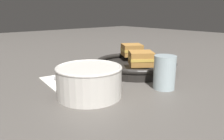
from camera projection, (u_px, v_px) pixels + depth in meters
The scene contains 8 objects.
ground_plane at pixel (104, 85), 0.67m from camera, with size 4.00×4.00×0.00m, color #56514C.
napkin at pixel (76, 81), 0.70m from camera, with size 0.23×0.20×0.00m.
soup_bowl at pixel (89, 79), 0.57m from camera, with size 0.17×0.17×0.08m.
spoon at pixel (83, 80), 0.68m from camera, with size 0.12×0.10×0.01m.
skillet at pixel (136, 65), 0.82m from camera, with size 0.30×0.30×0.04m.
sandwich_near_left at pixel (132, 50), 0.89m from camera, with size 0.11×0.11×0.05m.
sandwich_near_right at pixel (141, 58), 0.73m from camera, with size 0.11×0.11×0.05m.
drinking_glass at pixel (165, 72), 0.62m from camera, with size 0.06×0.06×0.10m.
Camera 1 is at (0.49, -0.40, 0.22)m, focal length 35.00 mm.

